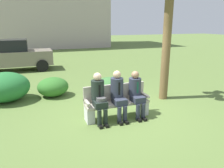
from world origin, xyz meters
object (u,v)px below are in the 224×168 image
at_px(park_bench, 116,102).
at_px(shrub_far_lawn, 110,87).
at_px(parked_car_near, 14,55).
at_px(seated_man_right, 136,92).
at_px(shrub_mid_lawn, 5,87).
at_px(seated_man_left, 99,95).
at_px(seated_man_middle, 118,93).
at_px(shrub_near_bench, 53,87).

xyz_separation_m(park_bench, shrub_far_lawn, (0.40, 1.60, -0.06)).
bearing_deg(parked_car_near, seated_man_right, -65.69).
bearing_deg(shrub_mid_lawn, shrub_far_lawn, -14.19).
bearing_deg(seated_man_right, shrub_mid_lawn, 143.58).
bearing_deg(seated_man_left, park_bench, 13.54).
distance_m(seated_man_middle, seated_man_right, 0.54).
xyz_separation_m(shrub_near_bench, shrub_mid_lawn, (-1.52, 0.02, 0.15)).
relative_size(seated_man_middle, parked_car_near, 0.34).
bearing_deg(seated_man_middle, park_bench, 88.82).
bearing_deg(seated_man_left, parked_car_near, 107.37).
height_order(seated_man_middle, parked_car_near, parked_car_near).
distance_m(seated_man_left, seated_man_right, 1.07).
relative_size(park_bench, shrub_near_bench, 1.63).
xyz_separation_m(shrub_near_bench, shrub_far_lawn, (1.85, -0.83, 0.02)).
height_order(seated_man_middle, shrub_near_bench, seated_man_middle).
bearing_deg(shrub_mid_lawn, seated_man_right, -36.42).
bearing_deg(parked_car_near, shrub_near_bench, -73.74).
bearing_deg(shrub_far_lawn, parked_car_near, 119.26).
bearing_deg(shrub_mid_lawn, park_bench, -39.58).
bearing_deg(seated_man_right, parked_car_near, 114.31).
bearing_deg(shrub_near_bench, seated_man_right, -52.30).
distance_m(park_bench, shrub_far_lawn, 1.65).
distance_m(seated_man_left, seated_man_middle, 0.54).
relative_size(shrub_mid_lawn, shrub_far_lawn, 1.36).
xyz_separation_m(seated_man_right, shrub_near_bench, (-1.98, 2.56, -0.37)).
xyz_separation_m(park_bench, shrub_near_bench, (-1.45, 2.44, -0.08)).
relative_size(seated_man_right, shrub_mid_lawn, 0.81).
distance_m(seated_man_middle, shrub_near_bench, 2.97).
xyz_separation_m(park_bench, seated_man_left, (-0.54, -0.13, 0.31)).
xyz_separation_m(seated_man_right, shrub_mid_lawn, (-3.50, 2.58, -0.22)).
height_order(seated_man_middle, seated_man_right, seated_man_middle).
bearing_deg(shrub_far_lawn, seated_man_middle, -103.08).
relative_size(seated_man_right, shrub_near_bench, 1.17).
bearing_deg(parked_car_near, shrub_mid_lawn, -90.21).
relative_size(shrub_near_bench, parked_car_near, 0.28).
bearing_deg(shrub_mid_lawn, parked_car_near, 89.79).
xyz_separation_m(seated_man_left, shrub_far_lawn, (0.94, 1.73, -0.37)).
height_order(seated_man_left, parked_car_near, parked_car_near).
bearing_deg(seated_man_right, shrub_far_lawn, 94.40).
relative_size(shrub_mid_lawn, parked_car_near, 0.40).
distance_m(seated_man_right, shrub_near_bench, 3.26).
bearing_deg(seated_man_left, shrub_far_lawn, 61.60).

